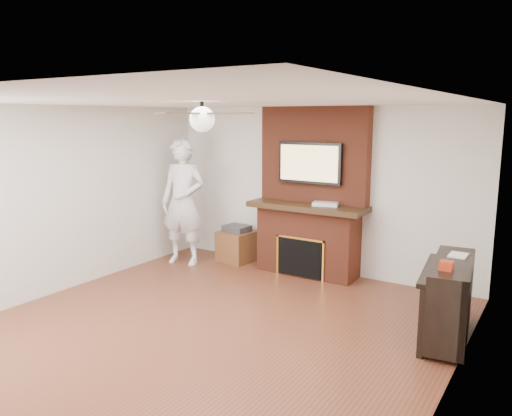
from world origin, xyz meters
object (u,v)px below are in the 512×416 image
Objects in this scene: side_table at (237,245)px; fireplace at (310,208)px; person at (183,202)px; piano at (450,298)px.

fireplace is at bearing 9.51° from side_table.
fireplace is at bearing 4.64° from person.
piano is (2.29, -1.29, -0.54)m from fireplace.
piano is at bearing -12.31° from side_table.
person is 1.13m from side_table.
side_table is at bearing -177.02° from fireplace.
fireplace is 2.04m from person.
person is 1.49× the size of piano.
person is 3.37× the size of side_table.
side_table is (0.65, 0.56, -0.73)m from person.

